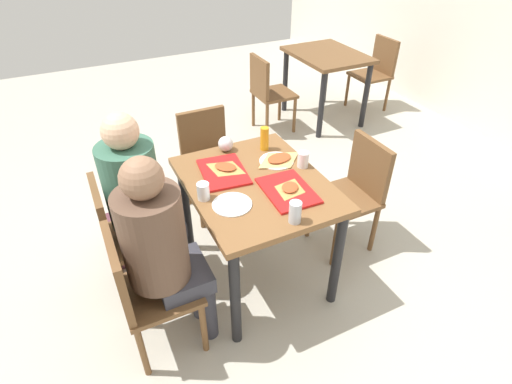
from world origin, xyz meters
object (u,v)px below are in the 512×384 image
plastic_cup_b (203,191)px  condiment_bottle (264,139)px  plastic_cup_a (303,159)px  soda_can (295,212)px  pizza_slice_c (279,159)px  main_table (256,197)px  background_table (326,65)px  tray_red_far (288,190)px  chair_left_end (208,155)px  chair_near_right (143,288)px  chair_near_left (124,231)px  tray_red_near (223,172)px  foil_bundle (226,144)px  handbag (121,239)px  background_chair_near (267,89)px  pizza_slice_b (290,188)px  paper_plate_center (277,161)px  person_in_brown_jacket (162,245)px  pizza_slice_a (225,167)px  paper_plate_near_edge (232,204)px  person_in_red (140,193)px  background_chair_far (376,69)px  chair_far_side (356,188)px

plastic_cup_b → condiment_bottle: bearing=121.8°
plastic_cup_a → soda_can: size_ratio=0.82×
pizza_slice_c → soda_can: size_ratio=2.15×
main_table → background_table: same height
tray_red_far → chair_left_end: bearing=-173.5°
chair_near_right → soda_can: 0.89m
chair_near_left → tray_red_near: (0.07, 0.64, 0.30)m
foil_bundle → background_table: foil_bundle is taller
tray_red_near → plastic_cup_a: size_ratio=3.60×
chair_left_end → handbag: (0.28, -0.80, -0.34)m
condiment_bottle → background_chair_near: bearing=152.0°
pizza_slice_b → background_chair_near: 2.29m
tray_red_far → paper_plate_center: size_ratio=1.64×
person_in_brown_jacket → pizza_slice_a: 0.68m
chair_left_end → background_table: size_ratio=0.93×
pizza_slice_c → background_table: pizza_slice_c is taller
person_in_brown_jacket → paper_plate_near_edge: 0.44m
foil_bundle → plastic_cup_a: bearing=42.2°
person_in_red → background_table: bearing=124.1°
handbag → background_chair_near: 2.28m
person_in_brown_jacket → plastic_cup_b: bearing=126.0°
background_chair_far → paper_plate_center: bearing=-52.9°
chair_near_left → pizza_slice_a: (0.06, 0.66, 0.31)m
main_table → pizza_slice_a: bearing=-147.6°
person_in_red → person_in_brown_jacket: same height
pizza_slice_c → background_chair_far: bearing=127.4°
pizza_slice_b → condiment_bottle: condiment_bottle is taller
person_in_brown_jacket → handbag: (-0.84, -0.16, -0.59)m
paper_plate_center → plastic_cup_b: plastic_cup_b is taller
plastic_cup_a → plastic_cup_b: size_ratio=1.00×
chair_near_left → background_table: bearing=122.6°
paper_plate_center → condiment_bottle: condiment_bottle is taller
chair_left_end → soda_can: soda_can is taller
tray_red_near → pizza_slice_b: size_ratio=1.73×
chair_near_right → chair_left_end: 1.37m
main_table → paper_plate_near_edge: size_ratio=4.47×
tray_red_far → foil_bundle: 0.61m
main_table → chair_left_end: bearing=180.0°
person_in_red → plastic_cup_a: person_in_red is taller
chair_near_left → chair_left_end: bearing=128.9°
plastic_cup_a → chair_near_right: bearing=-76.4°
tray_red_near → chair_far_side: bearing=79.4°
chair_left_end → pizza_slice_c: size_ratio=3.18×
paper_plate_near_edge → pizza_slice_b: pizza_slice_b is taller
paper_plate_near_edge → pizza_slice_c: bearing=122.8°
chair_left_end → background_chair_far: size_ratio=1.00×
chair_near_left → tray_red_far: size_ratio=2.31×
person_in_brown_jacket → pizza_slice_a: person_in_brown_jacket is taller
pizza_slice_c → condiment_bottle: 0.19m
person_in_brown_jacket → soda_can: size_ratio=10.19×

